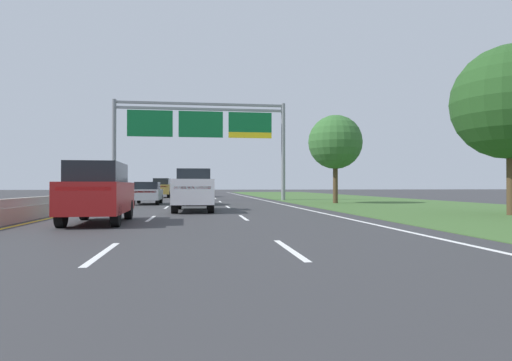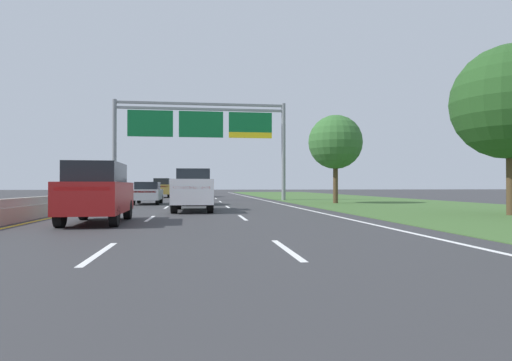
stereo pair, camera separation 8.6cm
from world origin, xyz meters
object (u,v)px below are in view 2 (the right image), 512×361
at_px(roadside_tree_mid, 335,142).
at_px(car_darkgreen_centre_lane_sedan, 195,193).
at_px(car_gold_left_lane_suv, 163,188).
at_px(pickup_truck_white, 193,190).
at_px(car_silver_left_lane_sedan, 148,193).
at_px(roadside_tree_near, 510,102).
at_px(car_red_left_lane_suv, 97,192).
at_px(car_black_centre_lane_suv, 200,187).
at_px(overhead_sign_gantry, 201,129).

bearing_deg(roadside_tree_mid, car_darkgreen_centre_lane_sedan, -175.10).
bearing_deg(car_gold_left_lane_suv, pickup_truck_white, -170.76).
distance_m(car_silver_left_lane_sedan, roadside_tree_mid, 14.14).
bearing_deg(car_silver_left_lane_sedan, roadside_tree_near, -129.57).
xyz_separation_m(pickup_truck_white, car_red_left_lane_suv, (-3.24, -6.95, 0.02)).
distance_m(car_red_left_lane_suv, car_silver_left_lane_sedan, 15.74).
xyz_separation_m(car_red_left_lane_suv, car_black_centre_lane_suv, (3.67, 35.59, 0.00)).
bearing_deg(car_gold_left_lane_suv, car_black_centre_lane_suv, -60.15).
height_order(overhead_sign_gantry, car_silver_left_lane_sedan, overhead_sign_gantry).
relative_size(pickup_truck_white, roadside_tree_mid, 0.83).
relative_size(car_silver_left_lane_sedan, roadside_tree_near, 0.59).
distance_m(overhead_sign_gantry, car_black_centre_lane_suv, 14.03).
bearing_deg(car_silver_left_lane_sedan, car_red_left_lane_suv, 179.92).
bearing_deg(roadside_tree_near, roadside_tree_mid, 104.35).
height_order(car_black_centre_lane_suv, roadside_tree_near, roadside_tree_near).
distance_m(overhead_sign_gantry, roadside_tree_near, 24.82).
xyz_separation_m(car_gold_left_lane_suv, roadside_tree_near, (17.52, -31.73, 3.89)).
xyz_separation_m(overhead_sign_gantry, car_gold_left_lane_suv, (-4.14, 10.86, -5.13)).
distance_m(pickup_truck_white, car_gold_left_lane_suv, 26.69).
bearing_deg(car_black_centre_lane_suv, car_red_left_lane_suv, 173.88).
xyz_separation_m(car_red_left_lane_suv, car_darkgreen_centre_lane_sedan, (3.31, 14.54, -0.28)).
bearing_deg(car_red_left_lane_suv, car_black_centre_lane_suv, -7.44).
height_order(overhead_sign_gantry, car_red_left_lane_suv, overhead_sign_gantry).
xyz_separation_m(car_gold_left_lane_suv, car_red_left_lane_suv, (0.39, -33.39, 0.00)).
bearing_deg(pickup_truck_white, car_darkgreen_centre_lane_sedan, 0.05).
bearing_deg(pickup_truck_white, roadside_tree_mid, -50.18).
height_order(pickup_truck_white, roadside_tree_mid, roadside_tree_mid).
distance_m(car_darkgreen_centre_lane_sedan, roadside_tree_near, 19.35).
height_order(overhead_sign_gantry, pickup_truck_white, overhead_sign_gantry).
xyz_separation_m(overhead_sign_gantry, car_darkgreen_centre_lane_sedan, (-0.44, -7.99, -5.41)).
bearing_deg(car_darkgreen_centre_lane_sedan, roadside_tree_near, -132.19).
relative_size(car_gold_left_lane_suv, roadside_tree_near, 0.63).
height_order(pickup_truck_white, roadside_tree_near, roadside_tree_near).
distance_m(car_black_centre_lane_suv, roadside_tree_near, 36.71).
bearing_deg(overhead_sign_gantry, roadside_tree_mid, -35.81).
distance_m(car_red_left_lane_suv, car_darkgreen_centre_lane_sedan, 14.92).
xyz_separation_m(car_red_left_lane_suv, roadside_tree_near, (17.13, 1.66, 3.89)).
height_order(car_gold_left_lane_suv, roadside_tree_mid, roadside_tree_mid).
bearing_deg(car_darkgreen_centre_lane_sedan, pickup_truck_white, -179.70).
bearing_deg(car_darkgreen_centre_lane_sedan, overhead_sign_gantry, -2.37).
relative_size(car_gold_left_lane_suv, car_darkgreen_centre_lane_sedan, 1.07).
height_order(car_red_left_lane_suv, car_black_centre_lane_suv, same).
relative_size(car_silver_left_lane_sedan, roadside_tree_mid, 0.67).
bearing_deg(car_gold_left_lane_suv, car_red_left_lane_suv, -177.91).
distance_m(overhead_sign_gantry, car_silver_left_lane_sedan, 9.47).
bearing_deg(car_gold_left_lane_suv, roadside_tree_mid, -140.66).
bearing_deg(car_silver_left_lane_sedan, car_black_centre_lane_suv, -10.77).
distance_m(car_gold_left_lane_suv, roadside_tree_mid, 23.03).
bearing_deg(overhead_sign_gantry, car_red_left_lane_suv, -99.46).
xyz_separation_m(pickup_truck_white, car_silver_left_lane_sedan, (-3.28, 8.79, -0.26)).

